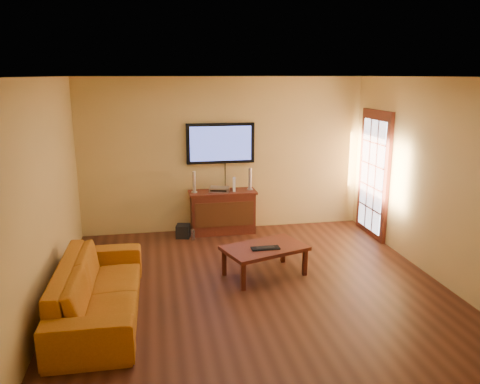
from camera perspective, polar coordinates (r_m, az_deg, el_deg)
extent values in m
plane|color=#371A0F|center=(6.30, 1.68, -11.50)|extent=(5.00, 5.00, 0.00)
plane|color=tan|center=(8.26, -1.95, 4.52)|extent=(5.00, 0.00, 5.00)
plane|color=tan|center=(5.86, -22.87, -0.58)|extent=(0.00, 5.00, 5.00)
plane|color=tan|center=(6.82, 22.75, 1.39)|extent=(0.00, 5.00, 5.00)
plane|color=white|center=(5.68, 1.88, 13.87)|extent=(5.00, 5.00, 0.00)
cube|color=#461910|center=(8.30, 15.98, 1.92)|extent=(0.06, 1.02, 2.22)
cube|color=white|center=(8.29, 15.76, 1.92)|extent=(0.01, 0.79, 1.89)
cube|color=#461910|center=(8.25, -2.12, -2.57)|extent=(1.10, 0.41, 0.71)
cube|color=black|center=(8.04, -1.90, -2.75)|extent=(1.02, 0.02, 0.43)
cube|color=#461910|center=(8.15, -2.15, -0.02)|extent=(1.17, 0.45, 0.04)
cube|color=black|center=(8.17, -2.39, 5.95)|extent=(1.19, 0.07, 0.70)
cube|color=#4350AE|center=(8.13, -2.35, 5.91)|extent=(1.07, 0.01, 0.60)
cube|color=#461910|center=(6.51, 3.03, -6.87)|extent=(1.26, 0.98, 0.05)
cube|color=#461910|center=(6.14, 0.40, -10.31)|extent=(0.06, 0.06, 0.37)
cube|color=#461910|center=(6.64, 7.91, -8.50)|extent=(0.06, 0.06, 0.37)
cube|color=#461910|center=(6.58, -1.96, -8.59)|extent=(0.06, 0.06, 0.37)
cube|color=#461910|center=(7.05, 5.25, -7.06)|extent=(0.06, 0.06, 0.37)
imported|color=#A85E12|center=(5.69, -16.87, -10.23)|extent=(0.69, 2.26, 0.88)
cylinder|color=silver|center=(8.08, -5.59, -0.01)|extent=(0.10, 0.10, 0.02)
cylinder|color=silver|center=(8.04, -5.62, 1.28)|extent=(0.06, 0.06, 0.36)
cylinder|color=silver|center=(8.25, 1.22, 0.34)|extent=(0.11, 0.11, 0.02)
cylinder|color=silver|center=(8.20, 1.22, 1.65)|extent=(0.06, 0.06, 0.37)
cube|color=silver|center=(8.12, -2.53, 0.34)|extent=(0.38, 0.32, 0.08)
cube|color=white|center=(8.13, -0.72, 0.93)|extent=(0.08, 0.17, 0.23)
cube|color=black|center=(8.13, -6.94, -4.75)|extent=(0.27, 0.27, 0.22)
cylinder|color=white|center=(7.98, -5.77, -5.26)|extent=(0.07, 0.07, 0.18)
sphere|color=white|center=(7.94, -5.79, -4.62)|extent=(0.04, 0.04, 0.04)
cube|color=black|center=(6.42, 3.12, -6.85)|extent=(0.39, 0.15, 0.02)
cube|color=black|center=(6.42, 3.12, -6.75)|extent=(0.25, 0.10, 0.01)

